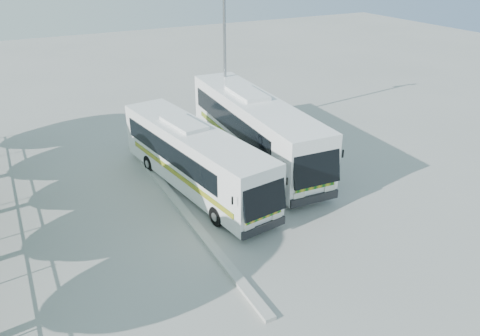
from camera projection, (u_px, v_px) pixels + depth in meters
ground at (246, 216)px, 20.57m from camera, size 100.00×100.00×0.00m
kerb_divider at (180, 206)px, 21.18m from camera, size 0.40×16.00×0.15m
coach_main at (195, 157)px, 22.24m from camera, size 3.70×11.05×3.01m
coach_adjacent at (255, 127)px, 25.23m from camera, size 3.15×12.38×3.40m
lamppost at (225, 52)px, 28.19m from camera, size 2.18×0.43×8.89m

